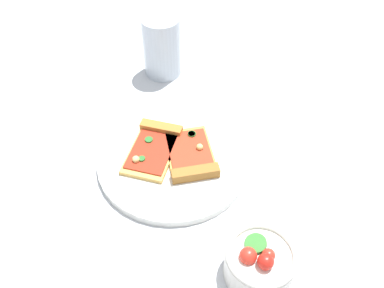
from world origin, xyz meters
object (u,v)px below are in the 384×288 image
Objects in this scene: plate at (174,160)px; pizza_slice_near at (154,146)px; soda_glass at (162,48)px; pizza_slice_far at (191,157)px; salad_bowl at (259,263)px.

pizza_slice_near is (0.04, 0.00, 0.01)m from plate.
soda_glass is at bearing -48.43° from plate.
plate is 0.03m from pizza_slice_far.
soda_glass is at bearing -56.40° from pizza_slice_near.
pizza_slice_far is 0.29m from soda_glass.
pizza_slice_far is at bearing 137.69° from soda_glass.
plate is 1.88× the size of pizza_slice_near.
pizza_slice_near is at bearing 3.84° from plate.
plate is 0.05m from pizza_slice_near.
soda_glass is (0.41, -0.31, 0.03)m from salad_bowl.
salad_bowl reaches higher than pizza_slice_near.
pizza_slice_far is at bearing -154.77° from plate.
soda_glass reaches higher than salad_bowl.
soda_glass is (0.21, -0.19, 0.04)m from pizza_slice_far.
pizza_slice_near is 0.25m from soda_glass.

